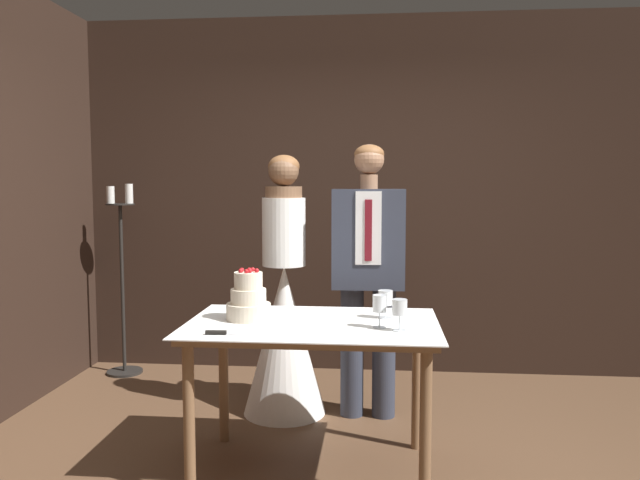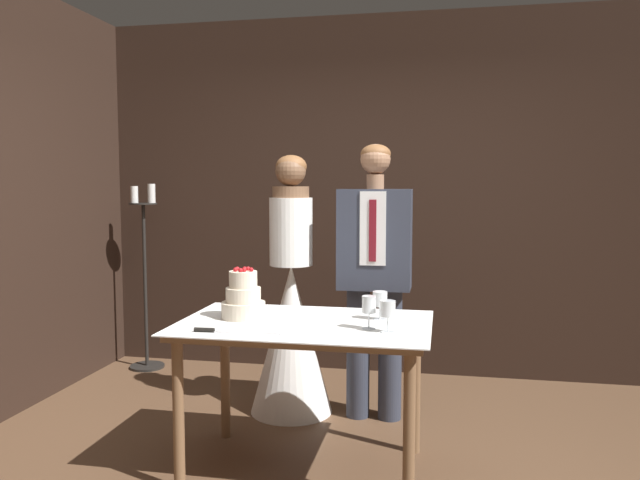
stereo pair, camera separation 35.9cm
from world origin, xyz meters
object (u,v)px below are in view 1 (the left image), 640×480
object	(u,v)px
cake_table	(313,340)
candle_stand	(123,285)
wine_glass_near	(385,299)
wine_glass_middle	(400,308)
wine_glass_far	(380,305)
groom	(368,267)
tiered_cake	(248,300)
bride	(284,320)
cake_knife	(233,333)

from	to	relation	value
cake_table	candle_stand	xyz separation A→B (m)	(-1.68, 1.56, 0.01)
wine_glass_near	wine_glass_middle	xyz separation A→B (m)	(0.07, -0.28, 0.01)
wine_glass_far	groom	distance (m)	0.91
wine_glass_middle	groom	size ratio (longest dim) A/B	0.09
tiered_cake	wine_glass_far	xyz separation A→B (m)	(0.69, -0.13, 0.01)
cake_table	wine_glass_middle	bearing A→B (deg)	-18.23
wine_glass_near	wine_glass_far	bearing A→B (deg)	-97.92
wine_glass_middle	candle_stand	world-z (taller)	candle_stand
wine_glass_middle	bride	size ratio (longest dim) A/B	0.09
cake_table	groom	distance (m)	0.91
wine_glass_middle	candle_stand	xyz separation A→B (m)	(-2.12, 1.70, -0.20)
wine_glass_middle	groom	distance (m)	0.98
cake_knife	candle_stand	world-z (taller)	candle_stand
cake_knife	wine_glass_far	world-z (taller)	wine_glass_far
wine_glass_far	candle_stand	bearing A→B (deg)	140.85
wine_glass_middle	bride	xyz separation A→B (m)	(-0.72, 0.96, -0.29)
wine_glass_far	bride	distance (m)	1.14
wine_glass_near	bride	bearing A→B (deg)	133.58
tiered_cake	wine_glass_middle	bearing A→B (deg)	-13.09
wine_glass_near	groom	size ratio (longest dim) A/B	0.09
cake_table	candle_stand	bearing A→B (deg)	137.18
groom	wine_glass_far	bearing A→B (deg)	-85.55
wine_glass_near	bride	xyz separation A→B (m)	(-0.65, 0.68, -0.28)
tiered_cake	groom	distance (m)	1.00
cake_table	cake_knife	world-z (taller)	cake_knife
wine_glass_far	bride	bearing A→B (deg)	124.17
cake_knife	groom	world-z (taller)	groom
wine_glass_far	bride	xyz separation A→B (m)	(-0.62, 0.91, -0.29)
tiered_cake	wine_glass_far	size ratio (longest dim) A/B	1.66
candle_stand	wine_glass_far	bearing A→B (deg)	-39.15
wine_glass_near	candle_stand	bearing A→B (deg)	145.36
tiered_cake	bride	bearing A→B (deg)	84.87
cake_table	tiered_cake	distance (m)	0.40
wine_glass_middle	wine_glass_far	size ratio (longest dim) A/B	0.94
cake_table	groom	bearing A→B (deg)	71.52
bride	groom	xyz separation A→B (m)	(0.55, -0.00, 0.36)
tiered_cake	candle_stand	distance (m)	2.03
tiered_cake	wine_glass_near	distance (m)	0.73
tiered_cake	wine_glass_far	world-z (taller)	tiered_cake
cake_table	wine_glass_far	xyz separation A→B (m)	(0.34, -0.09, 0.21)
bride	tiered_cake	bearing A→B (deg)	-95.13
groom	tiered_cake	bearing A→B (deg)	-128.31
groom	candle_stand	world-z (taller)	groom
cake_knife	groom	distance (m)	1.29
wine_glass_far	wine_glass_near	bearing A→B (deg)	82.08
tiered_cake	wine_glass_middle	distance (m)	0.81
wine_glass_far	bride	size ratio (longest dim) A/B	0.10
cake_knife	wine_glass_near	bearing A→B (deg)	27.51
bride	wine_glass_far	bearing A→B (deg)	-55.83
wine_glass_far	candle_stand	xyz separation A→B (m)	(-2.03, 1.65, -0.20)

